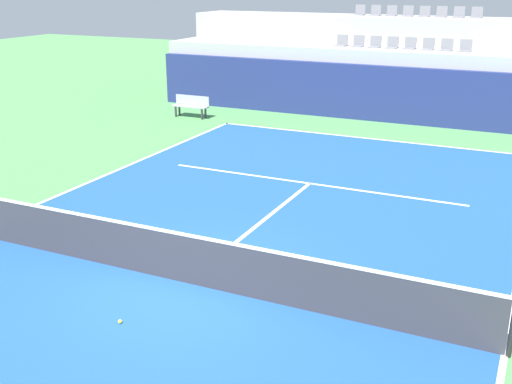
% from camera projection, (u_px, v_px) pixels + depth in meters
% --- Properties ---
extents(ground_plane, '(80.00, 80.00, 0.00)m').
position_uv_depth(ground_plane, '(186.00, 283.00, 11.39)').
color(ground_plane, '#4C8C4C').
extents(court_surface, '(11.00, 24.00, 0.01)m').
position_uv_depth(court_surface, '(186.00, 283.00, 11.39)').
color(court_surface, '#1E4C99').
rests_on(court_surface, ground_plane).
extents(baseline_far, '(11.00, 0.10, 0.00)m').
position_uv_depth(baseline_far, '(366.00, 138.00, 21.62)').
color(baseline_far, white).
rests_on(baseline_far, court_surface).
extents(sideline_right, '(0.10, 24.00, 0.00)m').
position_uv_depth(sideline_right, '(505.00, 355.00, 9.19)').
color(sideline_right, white).
rests_on(sideline_right, court_surface).
extents(service_line_far, '(8.26, 0.10, 0.00)m').
position_uv_depth(service_line_far, '(310.00, 183.00, 16.87)').
color(service_line_far, white).
rests_on(service_line_far, court_surface).
extents(centre_service_line, '(0.10, 6.40, 0.00)m').
position_uv_depth(centre_service_line, '(260.00, 223.00, 14.13)').
color(centre_service_line, white).
rests_on(centre_service_line, court_surface).
extents(back_wall, '(19.76, 0.30, 2.12)m').
position_uv_depth(back_wall, '(389.00, 94.00, 23.78)').
color(back_wall, navy).
rests_on(back_wall, ground_plane).
extents(stands_tier_lower, '(19.76, 2.40, 2.63)m').
position_uv_depth(stands_tier_lower, '(398.00, 83.00, 24.85)').
color(stands_tier_lower, '#9E9E99').
rests_on(stands_tier_lower, ground_plane).
extents(stands_tier_upper, '(19.76, 2.40, 3.72)m').
position_uv_depth(stands_tier_upper, '(412.00, 62.00, 26.73)').
color(stands_tier_upper, '#9E9E99').
rests_on(stands_tier_upper, ground_plane).
extents(seating_row_lower, '(5.28, 0.44, 0.44)m').
position_uv_depth(seating_row_lower, '(401.00, 45.00, 24.47)').
color(seating_row_lower, slate).
rests_on(seating_row_lower, stands_tier_lower).
extents(seating_row_upper, '(5.28, 0.44, 0.44)m').
position_uv_depth(seating_row_upper, '(416.00, 13.00, 26.17)').
color(seating_row_upper, slate).
rests_on(seating_row_upper, stands_tier_upper).
extents(tennis_net, '(11.08, 0.08, 1.07)m').
position_uv_depth(tennis_net, '(185.00, 258.00, 11.23)').
color(tennis_net, black).
rests_on(tennis_net, court_surface).
extents(player_bench, '(1.50, 0.40, 0.85)m').
position_uv_depth(player_bench, '(191.00, 105.00, 24.76)').
color(player_bench, '#99999E').
rests_on(player_bench, ground_plane).
extents(tennis_ball_0, '(0.07, 0.07, 0.07)m').
position_uv_depth(tennis_ball_0, '(120.00, 322.00, 10.03)').
color(tennis_ball_0, '#CCE033').
rests_on(tennis_ball_0, court_surface).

